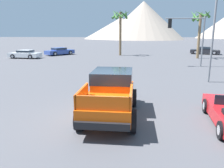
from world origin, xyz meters
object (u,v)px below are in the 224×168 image
orange_pickup_truck (111,90)px  street_lamp_post (215,13)px  parked_car_white (25,54)px  palm_tree_tall (200,22)px  traffic_light_main (188,31)px  parked_car_dark (205,50)px  parked_car_blue (60,51)px  palm_tree_short (120,21)px

orange_pickup_truck → street_lamp_post: bearing=48.1°
parked_car_white → palm_tree_tall: bearing=-80.1°
traffic_light_main → orange_pickup_truck: bearing=64.6°
parked_car_dark → traffic_light_main: bearing=173.9°
parked_car_blue → parked_car_dark: size_ratio=0.96×
orange_pickup_truck → palm_tree_short: 25.47m
orange_pickup_truck → palm_tree_short: bearing=93.3°
street_lamp_post → palm_tree_tall: bearing=76.1°
parked_car_white → parked_car_dark: parked_car_dark is taller
parked_car_white → street_lamp_post: bearing=-118.2°
palm_tree_short → parked_car_blue: bearing=-179.6°
parked_car_white → traffic_light_main: (20.26, -6.12, 3.03)m
traffic_light_main → palm_tree_short: 13.19m
palm_tree_tall → palm_tree_short: bearing=163.8°
parked_car_blue → palm_tree_tall: size_ratio=0.72×
parked_car_blue → palm_tree_short: size_ratio=0.68×
parked_car_blue → palm_tree_short: 10.60m
traffic_light_main → parked_car_dark: bearing=-115.7°
orange_pickup_truck → parked_car_blue: orange_pickup_truck is taller
parked_car_white → traffic_light_main: bearing=-100.8°
palm_tree_short → orange_pickup_truck: bearing=-88.8°
parked_car_white → palm_tree_short: 14.57m
parked_car_white → parked_car_dark: size_ratio=0.90×
street_lamp_post → parked_car_blue: bearing=132.2°
traffic_light_main → palm_tree_tall: size_ratio=0.79×
orange_pickup_truck → parked_car_white: bearing=125.7°
traffic_light_main → palm_tree_short: bearing=-56.2°
palm_tree_tall → traffic_light_main: bearing=-114.7°
orange_pickup_truck → traffic_light_main: size_ratio=0.96×
parked_car_white → palm_tree_short: bearing=-63.8°
parked_car_blue → traffic_light_main: 20.24m
orange_pickup_truck → parked_car_white: (-13.51, 20.35, -0.47)m
traffic_light_main → parked_car_blue: bearing=-32.7°
parked_car_white → palm_tree_tall: size_ratio=0.68×
parked_car_white → parked_car_blue: size_ratio=0.95×
traffic_light_main → palm_tree_tall: bearing=-114.7°
traffic_light_main → street_lamp_post: street_lamp_post is taller
street_lamp_post → parked_car_white: bearing=145.8°
orange_pickup_truck → parked_car_white: orange_pickup_truck is taller
street_lamp_post → palm_tree_short: size_ratio=1.17×
parked_car_white → traffic_light_main: size_ratio=0.86×
traffic_light_main → palm_tree_tall: (3.56, 7.74, 1.25)m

